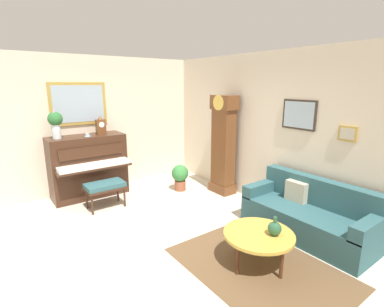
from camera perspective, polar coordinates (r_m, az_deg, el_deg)
The scene contains 14 objects.
ground_plane at distance 4.56m, azimuth -7.71°, elevation -16.62°, with size 6.40×6.00×0.10m, color beige.
wall_left at distance 6.41m, azimuth -19.52°, elevation 5.45°, with size 0.13×4.90×2.80m.
wall_back at distance 5.55m, azimuth 14.12°, elevation 4.57°, with size 5.30×0.13×2.80m.
area_rug at distance 3.97m, azimuth 13.08°, elevation -21.05°, with size 2.10×1.50×0.01m, color brown.
piano at distance 6.16m, azimuth -19.79°, elevation -2.33°, with size 0.87×1.44×1.25m.
piano_bench at distance 5.53m, azimuth -16.85°, elevation -6.32°, with size 0.42×0.70×0.48m.
grandfather_clock at distance 5.94m, azimuth 6.18°, elevation 1.19°, with size 0.52×0.34×2.03m.
couch at distance 4.78m, azimuth 22.07°, elevation -11.21°, with size 1.90×0.80×0.84m.
coffee_table at distance 3.83m, azimuth 13.06°, elevation -15.48°, with size 0.88×0.88×0.43m.
mantel_clock at distance 6.09m, azimuth -17.63°, elevation 5.26°, with size 0.13×0.18×0.38m.
flower_vase at distance 5.86m, azimuth -25.43°, elevation 5.69°, with size 0.26×0.26×0.58m.
teacup at distance 5.93m, azimuth -19.99°, elevation 3.42°, with size 0.12×0.12×0.06m.
green_jug at distance 3.78m, azimuth 16.03°, elevation -14.06°, with size 0.17×0.17×0.24m.
potted_plant at distance 6.18m, azimuth -2.39°, elevation -4.42°, with size 0.36×0.36×0.56m.
Camera 1 is at (3.49, -1.84, 2.24)m, focal length 26.94 mm.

